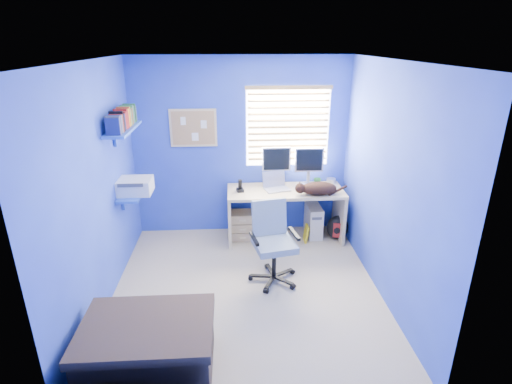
{
  "coord_description": "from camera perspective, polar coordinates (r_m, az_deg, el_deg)",
  "views": [
    {
      "loc": [
        -0.13,
        -3.86,
        2.68
      ],
      "look_at": [
        0.15,
        0.65,
        0.95
      ],
      "focal_mm": 28.0,
      "sensor_mm": 36.0,
      "label": 1
    }
  ],
  "objects": [
    {
      "name": "tower_pc",
      "position": [
        5.86,
        8.2,
        -4.03
      ],
      "size": [
        0.2,
        0.44,
        0.45
      ],
      "primitive_type": "cube",
      "rotation": [
        0.0,
        0.0,
        0.03
      ],
      "color": "beige",
      "rests_on": "floor"
    },
    {
      "name": "wall_back",
      "position": [
        5.64,
        -2.14,
        6.27
      ],
      "size": [
        3.0,
        0.01,
        2.5
      ],
      "primitive_type": "cube",
      "color": "#273CBD",
      "rests_on": "ground"
    },
    {
      "name": "corkboard",
      "position": [
        5.58,
        -8.95,
        9.03
      ],
      "size": [
        0.64,
        0.02,
        0.52
      ],
      "color": "tan",
      "rests_on": "ground"
    },
    {
      "name": "wall_shelves",
      "position": [
        4.93,
        -17.89,
        5.29
      ],
      "size": [
        0.42,
        0.9,
        1.05
      ],
      "color": "blue",
      "rests_on": "ground"
    },
    {
      "name": "phone",
      "position": [
        5.42,
        -2.3,
        0.92
      ],
      "size": [
        0.11,
        0.12,
        0.17
      ],
      "primitive_type": "cube",
      "rotation": [
        0.0,
        0.0,
        0.19
      ],
      "color": "black",
      "rests_on": "desk"
    },
    {
      "name": "bed_corner",
      "position": [
        3.71,
        -15.03,
        -20.78
      ],
      "size": [
        1.05,
        0.74,
        0.5
      ],
      "primitive_type": "cube",
      "color": "#463428",
      "rests_on": "floor"
    },
    {
      "name": "monitor_right",
      "position": [
        5.67,
        7.53,
        3.65
      ],
      "size": [
        0.4,
        0.12,
        0.54
      ],
      "primitive_type": "cube",
      "rotation": [
        0.0,
        0.0,
        -0.01
      ],
      "color": "silver",
      "rests_on": "desk"
    },
    {
      "name": "floor",
      "position": [
        4.7,
        -1.37,
        -13.82
      ],
      "size": [
        3.0,
        3.2,
        0.0
      ],
      "primitive_type": "cube",
      "color": "#BBA991",
      "rests_on": "ground"
    },
    {
      "name": "wall_right",
      "position": [
        4.43,
        18.28,
        1.01
      ],
      "size": [
        0.01,
        3.2,
        2.5
      ],
      "primitive_type": "cube",
      "color": "#273CBD",
      "rests_on": "ground"
    },
    {
      "name": "window_blinds",
      "position": [
        5.6,
        4.59,
        9.25
      ],
      "size": [
        1.15,
        0.05,
        1.1
      ],
      "color": "white",
      "rests_on": "ground"
    },
    {
      "name": "wall_front",
      "position": [
        2.68,
        -0.2,
        -11.38
      ],
      "size": [
        3.0,
        0.01,
        2.5
      ],
      "primitive_type": "cube",
      "color": "#273CBD",
      "rests_on": "ground"
    },
    {
      "name": "backpack",
      "position": [
        5.81,
        11.55,
        -4.97
      ],
      "size": [
        0.34,
        0.28,
        0.36
      ],
      "primitive_type": "ellipsoid",
      "rotation": [
        0.0,
        0.0,
        -0.18
      ],
      "color": "black",
      "rests_on": "floor"
    },
    {
      "name": "office_chair",
      "position": [
        4.72,
        2.43,
        -8.58
      ],
      "size": [
        0.65,
        0.65,
        0.95
      ],
      "color": "black",
      "rests_on": "floor"
    },
    {
      "name": "monitor_left",
      "position": [
        5.66,
        2.9,
        3.79
      ],
      "size": [
        0.4,
        0.13,
        0.54
      ],
      "primitive_type": "cube",
      "rotation": [
        0.0,
        0.0,
        0.03
      ],
      "color": "silver",
      "rests_on": "desk"
    },
    {
      "name": "ceiling",
      "position": [
        3.86,
        -1.7,
        18.28
      ],
      "size": [
        3.0,
        3.2,
        0.0
      ],
      "primitive_type": "cube",
      "color": "white",
      "rests_on": "wall_back"
    },
    {
      "name": "desk",
      "position": [
        5.66,
        4.14,
        -3.19
      ],
      "size": [
        1.6,
        0.65,
        0.74
      ],
      "primitive_type": "cube",
      "color": "tan",
      "rests_on": "floor"
    },
    {
      "name": "laptop",
      "position": [
        5.48,
        3.03,
        1.41
      ],
      "size": [
        0.39,
        0.34,
        0.22
      ],
      "primitive_type": "cube",
      "rotation": [
        0.0,
        0.0,
        0.28
      ],
      "color": "silver",
      "rests_on": "desk"
    },
    {
      "name": "cd_spindle",
      "position": [
        5.85,
        10.67,
        1.6
      ],
      "size": [
        0.13,
        0.13,
        0.07
      ],
      "primitive_type": "cylinder",
      "color": "silver",
      "rests_on": "desk"
    },
    {
      "name": "drawer_boxes",
      "position": [
        5.72,
        -1.93,
        -4.73
      ],
      "size": [
        0.35,
        0.28,
        0.41
      ],
      "primitive_type": "cube",
      "color": "tan",
      "rests_on": "floor"
    },
    {
      "name": "mug",
      "position": [
        5.73,
        8.73,
        1.45
      ],
      "size": [
        0.1,
        0.09,
        0.1
      ],
      "primitive_type": "imported",
      "color": "#287D32",
      "rests_on": "desk"
    },
    {
      "name": "cat",
      "position": [
        5.37,
        8.95,
        0.52
      ],
      "size": [
        0.5,
        0.28,
        0.17
      ],
      "primitive_type": "ellipsoid",
      "rotation": [
        0.0,
        0.0,
        0.06
      ],
      "color": "black",
      "rests_on": "desk"
    },
    {
      "name": "wall_left",
      "position": [
        4.33,
        -21.75,
        0.14
      ],
      "size": [
        0.01,
        3.2,
        2.5
      ],
      "primitive_type": "cube",
      "color": "#273CBD",
      "rests_on": "ground"
    },
    {
      "name": "yellow_book",
      "position": [
        5.7,
        7.15,
        -5.88
      ],
      "size": [
        0.03,
        0.17,
        0.24
      ],
      "primitive_type": "cube",
      "color": "yellow",
      "rests_on": "floor"
    }
  ]
}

